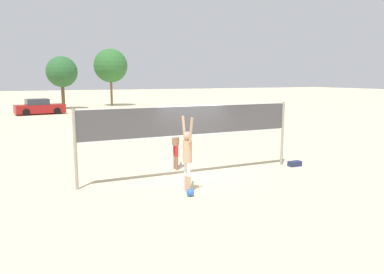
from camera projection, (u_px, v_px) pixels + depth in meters
ground_plane at (192, 175)px, 13.26m from camera, size 200.00×200.00×0.00m
volleyball_net at (192, 125)px, 12.98m from camera, size 7.99×0.11×2.51m
player_spiker at (187, 153)px, 11.10m from camera, size 0.28×0.73×2.30m
player_blocker at (176, 138)px, 13.96m from camera, size 0.28×0.72×2.29m
volleyball at (190, 192)px, 10.91m from camera, size 0.23×0.23×0.23m
gear_bag at (295, 164)px, 14.64m from camera, size 0.51×0.27×0.20m
parked_car_near at (39, 107)px, 35.62m from camera, size 4.62×2.40×1.48m
tree_left_cluster at (111, 66)px, 46.05m from camera, size 4.12×4.12×7.00m
tree_right_cluster at (62, 72)px, 41.31m from camera, size 3.39×3.39×5.81m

